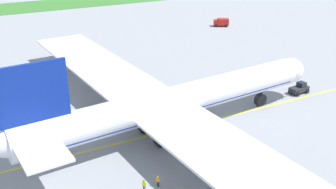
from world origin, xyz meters
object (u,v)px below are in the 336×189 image
(service_truck_fuel_bowser, at_px, (221,22))
(ground_crew_marshaller_front, at_px, (144,184))
(ground_crew_wingwalker_port, at_px, (191,100))
(ground_crew_wingwalker_starboard, at_px, (158,180))
(pushback_tug, at_px, (299,88))
(airliner_foreground, at_px, (169,104))

(service_truck_fuel_bowser, bearing_deg, ground_crew_marshaller_front, -130.46)
(ground_crew_wingwalker_port, distance_m, ground_crew_wingwalker_starboard, 25.88)
(ground_crew_marshaller_front, bearing_deg, ground_crew_wingwalker_port, 46.85)
(pushback_tug, height_order, ground_crew_marshaller_front, pushback_tug)
(ground_crew_wingwalker_port, height_order, ground_crew_wingwalker_starboard, ground_crew_wingwalker_port)
(ground_crew_wingwalker_starboard, bearing_deg, ground_crew_wingwalker_port, 50.07)
(pushback_tug, bearing_deg, airliner_foreground, -174.61)
(ground_crew_marshaller_front, relative_size, ground_crew_wingwalker_starboard, 0.98)
(ground_crew_marshaller_front, bearing_deg, service_truck_fuel_bowser, 49.54)
(pushback_tug, bearing_deg, ground_crew_marshaller_front, -160.06)
(ground_crew_wingwalker_port, height_order, ground_crew_marshaller_front, ground_crew_wingwalker_port)
(service_truck_fuel_bowser, bearing_deg, pushback_tug, -107.90)
(ground_crew_wingwalker_port, bearing_deg, ground_crew_wingwalker_starboard, -129.93)
(ground_crew_wingwalker_port, xyz_separation_m, ground_crew_marshaller_front, (-18.58, -19.82, -0.07))
(service_truck_fuel_bowser, bearing_deg, airliner_foreground, -130.73)
(service_truck_fuel_bowser, bearing_deg, ground_crew_wingwalker_port, -129.29)
(airliner_foreground, distance_m, ground_crew_marshaller_front, 15.90)
(ground_crew_wingwalker_port, relative_size, ground_crew_wingwalker_starboard, 1.05)
(airliner_foreground, bearing_deg, pushback_tug, 5.39)
(airliner_foreground, bearing_deg, ground_crew_wingwalker_starboard, -122.90)
(ground_crew_wingwalker_port, distance_m, service_truck_fuel_bowser, 62.07)
(ground_crew_wingwalker_starboard, xyz_separation_m, service_truck_fuel_bowser, (55.91, 67.89, 0.40))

